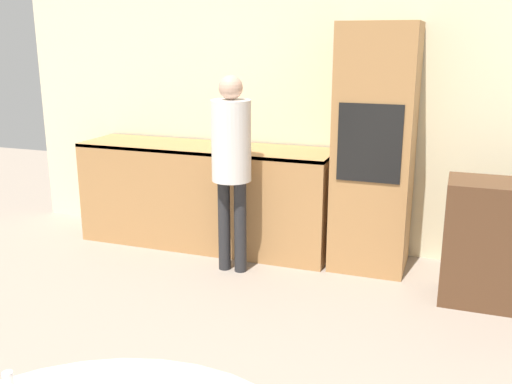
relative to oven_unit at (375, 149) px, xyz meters
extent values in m
cube|color=beige|center=(-0.36, 0.34, 0.31)|extent=(6.32, 0.05, 2.60)
cube|color=#AD7A47|center=(-1.51, -0.01, -0.53)|extent=(2.33, 0.60, 0.93)
cube|color=black|center=(-1.51, -0.01, -0.08)|extent=(2.33, 0.60, 0.03)
cube|color=#AD7A47|center=(0.00, 0.00, 0.00)|extent=(0.61, 0.58, 1.99)
cube|color=black|center=(0.00, -0.29, 0.10)|extent=(0.49, 0.01, 0.60)
cylinder|color=#262628|center=(-1.11, -0.50, -0.61)|extent=(0.10, 0.10, 0.77)
cylinder|color=#262628|center=(-0.97, -0.50, -0.61)|extent=(0.10, 0.10, 0.77)
cylinder|color=silver|center=(-1.04, -0.50, 0.09)|extent=(0.31, 0.31, 0.64)
sphere|color=tan|center=(-1.04, -0.50, 0.50)|extent=(0.19, 0.19, 0.19)
cylinder|color=silver|center=(-0.63, -3.38, -0.14)|extent=(0.03, 0.03, 0.01)
camera|label=1|loc=(0.64, -4.59, 0.87)|focal=40.00mm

